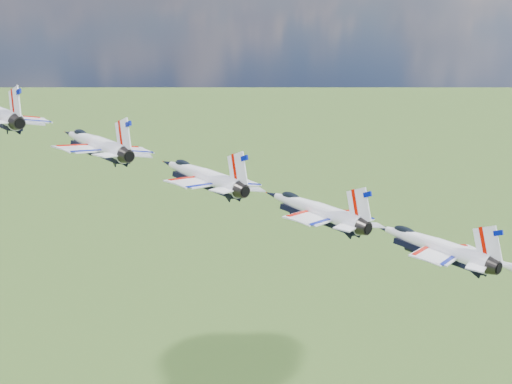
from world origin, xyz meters
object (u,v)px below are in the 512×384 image
jet_1 (94,143)px  jet_4 (431,245)px  jet_2 (201,175)px  jet_3 (313,209)px

jet_1 → jet_4: bearing=-55.3°
jet_2 → jet_4: bearing=-55.3°
jet_1 → jet_3: jet_1 is taller
jet_1 → jet_2: (8.31, -8.04, -2.65)m
jet_1 → jet_3: bearing=-55.3°
jet_2 → jet_3: (8.31, -8.04, -2.65)m
jet_2 → jet_3: bearing=-55.3°
jet_2 → jet_3: size_ratio=1.00×
jet_1 → jet_2: bearing=-55.3°
jet_2 → jet_4: (16.61, -16.08, -5.29)m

